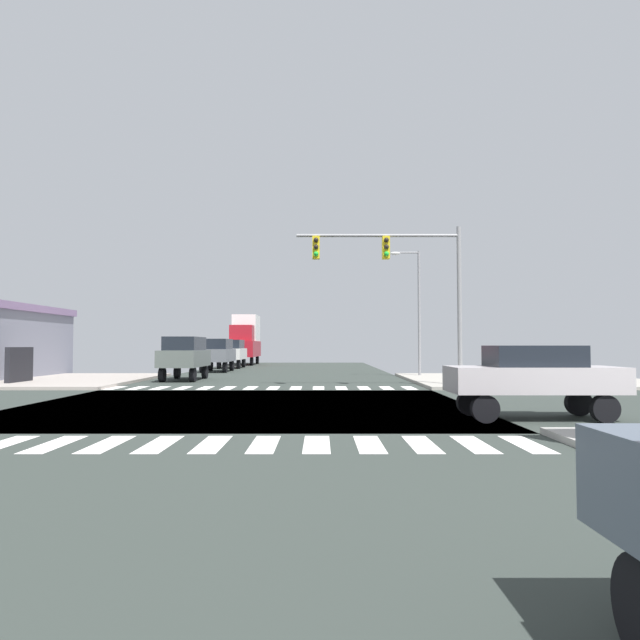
{
  "coord_description": "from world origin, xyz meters",
  "views": [
    {
      "loc": [
        2.31,
        -18.45,
        1.89
      ],
      "look_at": [
        2.19,
        11.9,
        3.21
      ],
      "focal_mm": 32.63,
      "sensor_mm": 36.0,
      "label": 1
    }
  ],
  "objects_px": {
    "suv_nearside_1": "(234,351)",
    "street_lamp": "(417,301)",
    "suv_leading_3": "(187,354)",
    "suv_crossing_2": "(220,352)",
    "sedan_inner_5": "(536,375)",
    "box_truck_outer_1": "(248,338)",
    "traffic_signal_mast": "(400,268)"
  },
  "relations": [
    {
      "from": "suv_leading_3",
      "to": "suv_nearside_1",
      "type": "bearing_deg",
      "value": -90.0
    },
    {
      "from": "suv_nearside_1",
      "to": "suv_crossing_2",
      "type": "xyz_separation_m",
      "value": [
        0.0,
        -6.67,
        0.0
      ]
    },
    {
      "from": "box_truck_outer_1",
      "to": "traffic_signal_mast",
      "type": "bearing_deg",
      "value": 109.19
    },
    {
      "from": "suv_leading_3",
      "to": "box_truck_outer_1",
      "type": "bearing_deg",
      "value": -90.0
    },
    {
      "from": "traffic_signal_mast",
      "to": "suv_crossing_2",
      "type": "xyz_separation_m",
      "value": [
        -10.78,
        15.74,
        -3.94
      ]
    },
    {
      "from": "suv_nearside_1",
      "to": "sedan_inner_5",
      "type": "relative_size",
      "value": 1.07
    },
    {
      "from": "suv_crossing_2",
      "to": "sedan_inner_5",
      "type": "bearing_deg",
      "value": 115.74
    },
    {
      "from": "street_lamp",
      "to": "suv_leading_3",
      "type": "distance_m",
      "value": 13.53
    },
    {
      "from": "suv_nearside_1",
      "to": "street_lamp",
      "type": "bearing_deg",
      "value": 132.51
    },
    {
      "from": "suv_leading_3",
      "to": "box_truck_outer_1",
      "type": "relative_size",
      "value": 0.64
    },
    {
      "from": "traffic_signal_mast",
      "to": "suv_nearside_1",
      "type": "distance_m",
      "value": 25.18
    },
    {
      "from": "traffic_signal_mast",
      "to": "box_truck_outer_1",
      "type": "relative_size",
      "value": 1.02
    },
    {
      "from": "suv_crossing_2",
      "to": "suv_leading_3",
      "type": "relative_size",
      "value": 1.0
    },
    {
      "from": "traffic_signal_mast",
      "to": "suv_leading_3",
      "type": "distance_m",
      "value": 12.8
    },
    {
      "from": "sedan_inner_5",
      "to": "suv_leading_3",
      "type": "bearing_deg",
      "value": 37.84
    },
    {
      "from": "traffic_signal_mast",
      "to": "suv_leading_3",
      "type": "bearing_deg",
      "value": 152.25
    },
    {
      "from": "suv_leading_3",
      "to": "sedan_inner_5",
      "type": "bearing_deg",
      "value": 127.84
    },
    {
      "from": "traffic_signal_mast",
      "to": "street_lamp",
      "type": "xyz_separation_m",
      "value": [
        2.12,
        8.35,
        -0.83
      ]
    },
    {
      "from": "traffic_signal_mast",
      "to": "suv_crossing_2",
      "type": "relative_size",
      "value": 1.6
    },
    {
      "from": "traffic_signal_mast",
      "to": "suv_nearside_1",
      "type": "bearing_deg",
      "value": 115.68
    },
    {
      "from": "box_truck_outer_1",
      "to": "street_lamp",
      "type": "bearing_deg",
      "value": 119.69
    },
    {
      "from": "suv_nearside_1",
      "to": "box_truck_outer_1",
      "type": "relative_size",
      "value": 0.64
    },
    {
      "from": "suv_crossing_2",
      "to": "street_lamp",
      "type": "bearing_deg",
      "value": 150.17
    },
    {
      "from": "street_lamp",
      "to": "suv_nearside_1",
      "type": "xyz_separation_m",
      "value": [
        -12.89,
        14.07,
        -3.11
      ]
    },
    {
      "from": "suv_nearside_1",
      "to": "suv_crossing_2",
      "type": "distance_m",
      "value": 6.67
    },
    {
      "from": "suv_leading_3",
      "to": "street_lamp",
      "type": "bearing_deg",
      "value": -168.28
    },
    {
      "from": "suv_nearside_1",
      "to": "sedan_inner_5",
      "type": "height_order",
      "value": "suv_nearside_1"
    },
    {
      "from": "suv_crossing_2",
      "to": "sedan_inner_5",
      "type": "height_order",
      "value": "suv_crossing_2"
    },
    {
      "from": "suv_nearside_1",
      "to": "traffic_signal_mast",
      "type": "bearing_deg",
      "value": 115.68
    },
    {
      "from": "suv_nearside_1",
      "to": "suv_leading_3",
      "type": "distance_m",
      "value": 16.74
    },
    {
      "from": "traffic_signal_mast",
      "to": "box_truck_outer_1",
      "type": "distance_m",
      "value": 32.9
    },
    {
      "from": "street_lamp",
      "to": "sedan_inner_5",
      "type": "relative_size",
      "value": 1.74
    }
  ]
}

